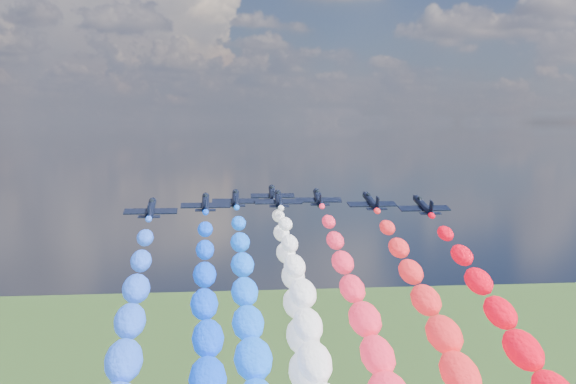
{
  "coord_description": "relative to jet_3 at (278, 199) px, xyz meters",
  "views": [
    {
      "loc": [
        -15.96,
        -143.96,
        124.67
      ],
      "look_at": [
        0.0,
        4.0,
        110.76
      ],
      "focal_mm": 46.33,
      "sensor_mm": 36.0,
      "label": 1
    }
  ],
  "objects": [
    {
      "name": "jet_0",
      "position": [
        -25.15,
        -14.21,
        0.0
      ],
      "size": [
        9.86,
        13.47,
        5.66
      ],
      "primitive_type": null,
      "rotation": [
        0.22,
        0.0,
        -0.01
      ],
      "color": "black"
    },
    {
      "name": "jet_4",
      "position": [
        -0.16,
        12.69,
        0.0
      ],
      "size": [
        10.4,
        13.86,
        5.66
      ],
      "primitive_type": null,
      "rotation": [
        0.22,
        0.0,
        -0.05
      ],
      "color": "black"
    },
    {
      "name": "jet_3",
      "position": [
        0.0,
        0.0,
        0.0
      ],
      "size": [
        10.48,
        13.92,
        5.66
      ],
      "primitive_type": null,
      "rotation": [
        0.22,
        0.0,
        -0.05
      ],
      "color": "black"
    },
    {
      "name": "jet_2",
      "position": [
        -8.84,
        2.11,
        0.0
      ],
      "size": [
        10.34,
        13.82,
        5.66
      ],
      "primitive_type": null,
      "rotation": [
        0.22,
        0.0,
        -0.04
      ],
      "color": "black"
    },
    {
      "name": "jet_6",
      "position": [
        18.2,
        -6.72,
        0.0
      ],
      "size": [
        10.35,
        13.82,
        5.66
      ],
      "primitive_type": null,
      "rotation": [
        0.22,
        0.0,
        0.04
      ],
      "color": "black"
    },
    {
      "name": "jet_5",
      "position": [
        8.71,
        2.41,
        0.0
      ],
      "size": [
        10.42,
        13.88,
        5.66
      ],
      "primitive_type": null,
      "rotation": [
        0.22,
        0.0,
        -0.05
      ],
      "color": "black"
    },
    {
      "name": "trail_4",
      "position": [
        -0.16,
        -46.77,
        -20.74
      ],
      "size": [
        7.13,
        115.24,
        46.21
      ],
      "primitive_type": null,
      "color": "white"
    },
    {
      "name": "jet_1",
      "position": [
        -15.08,
        -5.28,
        0.0
      ],
      "size": [
        9.86,
        13.48,
        5.66
      ],
      "primitive_type": null,
      "rotation": [
        0.22,
        0.0,
        -0.01
      ],
      "color": "black"
    },
    {
      "name": "jet_7",
      "position": [
        26.57,
        -14.95,
        0.0
      ],
      "size": [
        10.17,
        13.7,
        5.66
      ],
      "primitive_type": null,
      "rotation": [
        0.22,
        0.0,
        0.03
      ],
      "color": "black"
    }
  ]
}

